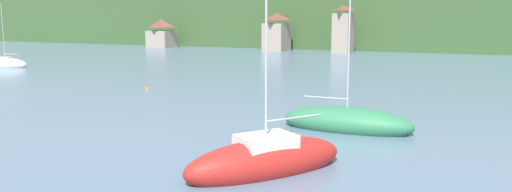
# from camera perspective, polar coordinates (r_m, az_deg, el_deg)

# --- Properties ---
(wooded_hillside) EXTENTS (352.00, 50.56, 30.71)m
(wooded_hillside) POSITION_cam_1_polar(r_m,az_deg,el_deg) (133.14, 9.78, 8.18)
(wooded_hillside) COLOR #38562D
(wooded_hillside) RESTS_ON ground_plane
(shore_building_west) EXTENTS (5.28, 5.17, 6.14)m
(shore_building_west) POSITION_cam_1_polar(r_m,az_deg,el_deg) (114.47, -10.53, 6.87)
(shore_building_west) COLOR gray
(shore_building_west) RESTS_ON ground_plane
(shore_building_westcentral) EXTENTS (4.31, 5.94, 7.48)m
(shore_building_westcentral) POSITION_cam_1_polar(r_m,az_deg,el_deg) (101.92, 2.32, 7.13)
(shore_building_westcentral) COLOR gray
(shore_building_westcentral) RESTS_ON ground_plane
(shore_building_central) EXTENTS (3.24, 5.57, 8.86)m
(shore_building_central) POSITION_cam_1_polar(r_m,az_deg,el_deg) (97.52, 9.76, 7.33)
(shore_building_central) COLOR gray
(shore_building_central) RESTS_ON ground_plane
(sailboat_far_1) EXTENTS (6.38, 3.30, 8.96)m
(sailboat_far_1) POSITION_cam_1_polar(r_m,az_deg,el_deg) (76.78, -26.23, 3.24)
(sailboat_far_1) COLOR white
(sailboat_far_1) RESTS_ON ground_plane
(sailboat_mid_3) EXTENTS (6.50, 7.85, 11.98)m
(sailboat_mid_3) POSITION_cam_1_polar(r_m,az_deg,el_deg) (22.60, 1.11, -7.20)
(sailboat_mid_3) COLOR red
(sailboat_mid_3) RESTS_ON ground_plane
(sailboat_mid_6) EXTENTS (8.00, 2.77, 9.14)m
(sailboat_mid_6) POSITION_cam_1_polar(r_m,az_deg,el_deg) (31.33, 10.12, -2.95)
(sailboat_mid_6) COLOR #2D754C
(sailboat_mid_6) RESTS_ON ground_plane
(mooring_buoy_mid) EXTENTS (0.37, 0.37, 0.37)m
(mooring_buoy_mid) POSITION_cam_1_polar(r_m,az_deg,el_deg) (49.21, -12.09, 0.77)
(mooring_buoy_mid) COLOR orange
(mooring_buoy_mid) RESTS_ON ground_plane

